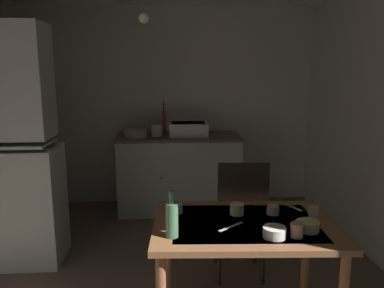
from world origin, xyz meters
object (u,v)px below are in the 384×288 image
Objects in this scene: sink_basin at (188,129)px; mug_dark at (237,209)px; dining_table at (244,237)px; hand_pump at (164,121)px; serving_bowl_wide at (307,226)px; glass_bottle at (172,219)px; mixing_bowl_counter at (135,133)px; hutch_cabinet at (2,155)px; chair_far_side at (240,219)px.

sink_basin is 4.91× the size of mug_dark.
sink_basin reaches higher than dining_table.
hand_pump is 0.34× the size of dining_table.
serving_bowl_wide is 0.50× the size of glass_bottle.
mixing_bowl_counter is 0.24× the size of dining_table.
hutch_cabinet is at bearing 151.66° from serving_bowl_wide.
dining_table is 0.19m from mug_dark.
hand_pump is (1.35, 1.20, 0.12)m from hutch_cabinet.
hutch_cabinet is 2.00m from sink_basin.
hutch_cabinet is 2.06× the size of chair_far_side.
mug_dark is (0.19, -2.06, -0.21)m from sink_basin.
dining_table is at bearing -77.51° from hand_pump.
hutch_cabinet is at bearing 150.80° from dining_table.
sink_basin is 0.61m from mixing_bowl_counter.
dining_table is at bearing -78.31° from mug_dark.
hand_pump is 2.18m from mug_dark.
hutch_cabinet is at bearing -144.61° from sink_basin.
mixing_bowl_counter is at bearing -163.92° from hand_pump.
hutch_cabinet is 15.10× the size of serving_bowl_wide.
sink_basin is at bearing 95.26° from mug_dark.
hutch_cabinet is 2.04m from mug_dark.
hutch_cabinet is 1.75× the size of dining_table.
glass_bottle is at bearing -88.93° from hand_pump.
hand_pump is at bearing 41.68° from hutch_cabinet.
serving_bowl_wide is 0.79m from glass_bottle.
sink_basin is 0.45× the size of chair_far_side.
dining_table is at bearing -29.20° from hutch_cabinet.
chair_far_side is at bearing 54.99° from glass_bottle.
hutch_cabinet reaches higher than chair_far_side.
hutch_cabinet is 5.19× the size of hand_pump.
glass_bottle is at bearing -125.01° from chair_far_side.
mixing_bowl_counter is at bearing 111.67° from mug_dark.
serving_bowl_wide is at bearing -28.34° from hutch_cabinet.
mug_dark reaches higher than dining_table.
glass_bottle is at bearing -177.91° from serving_bowl_wide.
hutch_cabinet is 7.56× the size of glass_bottle.
glass_bottle reaches higher than serving_bowl_wide.
hutch_cabinet reaches higher than sink_basin.
dining_table is 12.90× the size of mug_dark.
hand_pump is 1.82m from chair_far_side.
mug_dark is at bearing 142.89° from serving_bowl_wide.
sink_basin is 3.29× the size of serving_bowl_wide.
sink_basin is at bearing 95.64° from dining_table.
sink_basin reaches higher than glass_bottle.
mixing_bowl_counter is at bearing 99.22° from glass_bottle.
mixing_bowl_counter is 2.07× the size of serving_bowl_wide.
hutch_cabinet reaches higher than mixing_bowl_counter.
sink_basin is 1.59× the size of mixing_bowl_counter.
mug_dark is 0.53m from glass_bottle.
hand_pump is 0.40× the size of chair_far_side.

